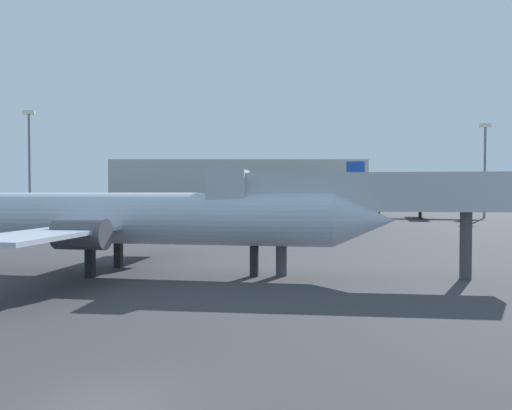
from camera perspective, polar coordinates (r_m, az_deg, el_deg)
ground_plane at (r=13.02m, az=-17.91°, el=-22.53°), size 600.00×600.00×0.00m
airplane_at_gate at (r=32.28m, az=-16.28°, el=-1.51°), size 34.64×23.62×11.91m
airplane_distant at (r=72.91m, az=5.02°, el=-0.21°), size 26.38×21.07×9.99m
airplane_far_left at (r=102.11m, az=18.78°, el=0.03°), size 28.11×18.82×8.16m
jet_bridge at (r=29.80m, az=10.06°, el=1.27°), size 18.39×4.33×6.73m
light_mast_left at (r=107.14m, az=-25.79°, el=5.13°), size 2.40×0.50×22.10m
light_mast_right at (r=108.59m, az=26.02°, el=4.41°), size 2.40×0.50×19.64m
terminal_building at (r=146.82m, az=-2.01°, el=2.37°), size 75.86×20.18×15.02m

